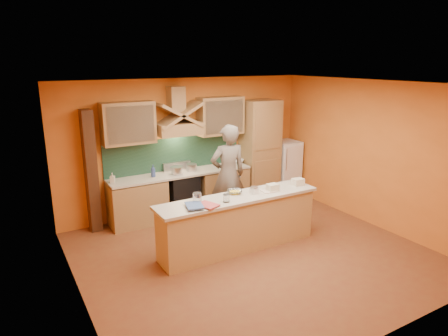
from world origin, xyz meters
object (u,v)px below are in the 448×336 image
fridge (285,168)px  kitchen_scale (254,191)px  person (228,175)px  mixing_bowl (235,192)px  stove (182,194)px

fridge → kitchen_scale: 2.92m
person → kitchen_scale: size_ratio=16.96×
kitchen_scale → mixing_bowl: bearing=141.3°
mixing_bowl → fridge: bearing=35.1°
kitchen_scale → mixing_bowl: (-0.29, 0.16, -0.02)m
person → kitchen_scale: bearing=90.6°
stove → fridge: (2.70, 0.00, 0.20)m
fridge → stove: bearing=180.0°
stove → person: (0.62, -0.84, 0.54)m
stove → person: size_ratio=0.45×
fridge → mixing_bowl: (-2.48, -1.74, 0.33)m
kitchen_scale → stove: bearing=95.4°
person → mixing_bowl: 0.99m
person → kitchen_scale: 1.07m
person → stove: bearing=-47.0°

